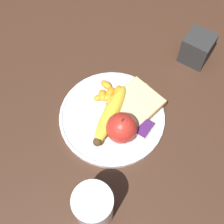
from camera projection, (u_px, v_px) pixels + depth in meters
ground_plane at (112, 118)px, 0.79m from camera, size 3.00×3.00×0.00m
plate at (112, 116)px, 0.78m from camera, size 0.26×0.26×0.01m
juice_glass at (94, 207)px, 0.63m from camera, size 0.08×0.08×0.11m
apple at (122, 128)px, 0.72m from camera, size 0.07×0.07×0.08m
banana at (111, 115)px, 0.76m from camera, size 0.18×0.07×0.04m
bread_slice at (136, 103)px, 0.78m from camera, size 0.13×0.13×0.02m
fork at (111, 110)px, 0.78m from camera, size 0.13×0.15×0.00m
jam_packet at (143, 129)px, 0.75m from camera, size 0.05×0.04×0.02m
orange_segment_0 at (110, 92)px, 0.80m from camera, size 0.03×0.02×0.02m
orange_segment_1 at (109, 97)px, 0.79m from camera, size 0.04×0.03×0.02m
orange_segment_2 at (118, 100)px, 0.79m from camera, size 0.03×0.04×0.02m
orange_segment_3 at (99, 98)px, 0.79m from camera, size 0.03×0.03×0.02m
orange_segment_4 at (106, 85)px, 0.81m from camera, size 0.02×0.04×0.02m
orange_segment_5 at (118, 91)px, 0.80m from camera, size 0.04×0.03×0.02m
orange_segment_6 at (128, 96)px, 0.79m from camera, size 0.03×0.04×0.02m
orange_segment_7 at (103, 95)px, 0.79m from camera, size 0.04×0.04×0.02m
orange_segment_8 at (112, 100)px, 0.79m from camera, size 0.04×0.04×0.02m
condiment_caddy at (197, 48)px, 0.84m from camera, size 0.07×0.07×0.08m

